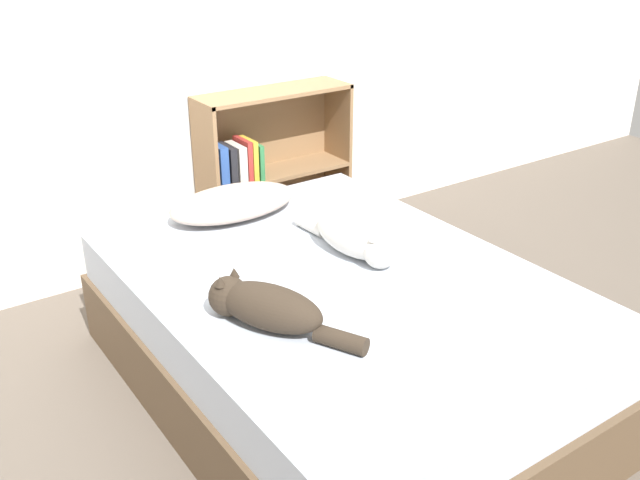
{
  "coord_description": "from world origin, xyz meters",
  "views": [
    {
      "loc": [
        -1.38,
        -1.84,
        1.73
      ],
      "look_at": [
        0.0,
        0.14,
        0.59
      ],
      "focal_mm": 40.0,
      "sensor_mm": 36.0,
      "label": 1
    }
  ],
  "objects_px": {
    "cat_light": "(355,237)",
    "bookshelf": "(266,168)",
    "bed": "(341,336)",
    "cat_dark": "(264,306)",
    "pillow": "(233,203)"
  },
  "relations": [
    {
      "from": "cat_light",
      "to": "bookshelf",
      "type": "distance_m",
      "value": 1.2
    },
    {
      "from": "cat_dark",
      "to": "bookshelf",
      "type": "distance_m",
      "value": 1.64
    },
    {
      "from": "cat_light",
      "to": "pillow",
      "type": "bearing_deg",
      "value": -165.31
    },
    {
      "from": "pillow",
      "to": "cat_light",
      "type": "bearing_deg",
      "value": -71.99
    },
    {
      "from": "cat_dark",
      "to": "bookshelf",
      "type": "xyz_separation_m",
      "value": [
        0.84,
        1.4,
        -0.11
      ]
    },
    {
      "from": "pillow",
      "to": "cat_light",
      "type": "xyz_separation_m",
      "value": [
        0.2,
        -0.62,
        0.02
      ]
    },
    {
      "from": "bed",
      "to": "bookshelf",
      "type": "xyz_separation_m",
      "value": [
        0.44,
        1.29,
        0.21
      ]
    },
    {
      "from": "pillow",
      "to": "bed",
      "type": "bearing_deg",
      "value": -86.82
    },
    {
      "from": "bookshelf",
      "to": "bed",
      "type": "bearing_deg",
      "value": -108.99
    },
    {
      "from": "cat_light",
      "to": "bookshelf",
      "type": "xyz_separation_m",
      "value": [
        0.28,
        1.16,
        -0.11
      ]
    },
    {
      "from": "bed",
      "to": "cat_dark",
      "type": "relative_size",
      "value": 3.55
    },
    {
      "from": "bed",
      "to": "bookshelf",
      "type": "distance_m",
      "value": 1.38
    },
    {
      "from": "bed",
      "to": "cat_dark",
      "type": "bearing_deg",
      "value": -163.98
    },
    {
      "from": "cat_light",
      "to": "cat_dark",
      "type": "height_order",
      "value": "same"
    },
    {
      "from": "bed",
      "to": "cat_light",
      "type": "relative_size",
      "value": 3.31
    }
  ]
}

